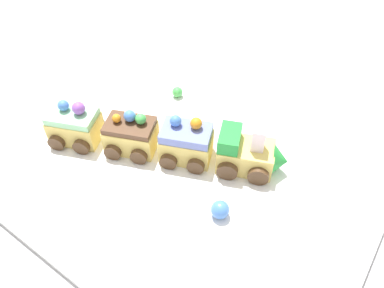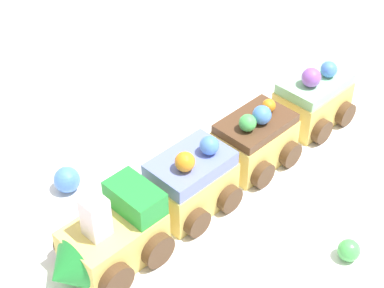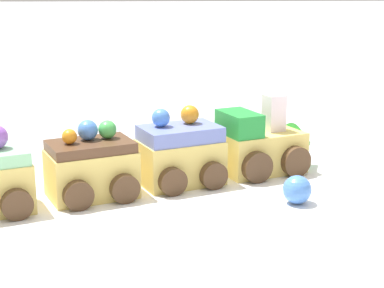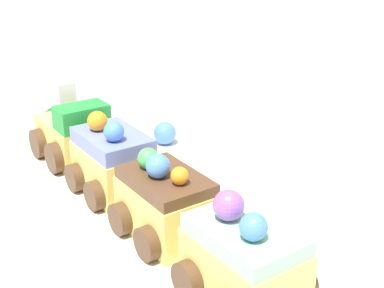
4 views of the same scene
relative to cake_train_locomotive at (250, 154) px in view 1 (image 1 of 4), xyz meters
name	(u,v)px [view 1 (image 1 of 4)]	position (x,y,z in m)	size (l,w,h in m)	color
ground_plane	(161,172)	(-0.11, -0.08, -0.04)	(10.00, 10.00, 0.00)	#B2B2B7
display_board	(161,170)	(-0.11, -0.08, -0.03)	(0.65, 0.42, 0.01)	white
cake_train_locomotive	(250,154)	(0.00, 0.00, 0.00)	(0.12, 0.10, 0.08)	#EACC66
cake_car_blueberry	(186,143)	(-0.09, -0.04, 0.00)	(0.09, 0.09, 0.08)	#EACC66
cake_car_chocolate	(131,135)	(-0.18, -0.07, 0.00)	(0.09, 0.09, 0.07)	#EACC66
cake_car_mint	(75,126)	(-0.27, -0.11, 0.00)	(0.09, 0.09, 0.08)	#EACC66
gumball_green	(177,92)	(-0.20, 0.08, -0.02)	(0.02, 0.02, 0.02)	#4CBC56
gumball_blue	(220,210)	(0.01, -0.10, -0.01)	(0.03, 0.03, 0.03)	#4C84E0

